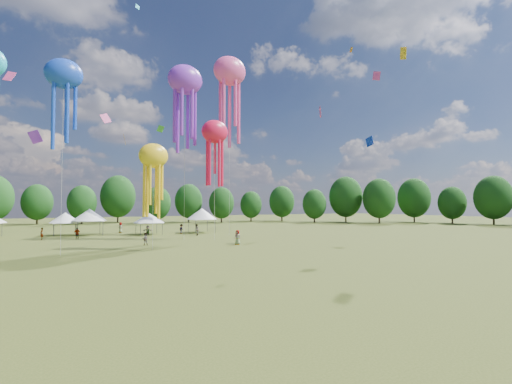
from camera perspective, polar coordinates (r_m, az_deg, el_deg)
ground at (r=16.98m, az=23.50°, el=-18.94°), size 300.00×300.00×0.00m
spectator_near at (r=47.45m, az=-17.01°, el=-7.06°), size 0.82×0.68×1.53m
spectators_far at (r=59.91m, az=-15.68°, el=-5.90°), size 22.60×29.01×1.86m
festival_tents at (r=65.75m, az=-22.82°, el=-3.49°), size 37.75×11.53×4.40m
show_kites at (r=55.50m, az=-15.72°, el=13.89°), size 39.04×20.27×29.82m
small_kites at (r=57.46m, az=-19.06°, el=23.19°), size 70.21×61.12×44.87m
treeline at (r=72.79m, az=-22.92°, el=-0.65°), size 201.57×95.24×13.43m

